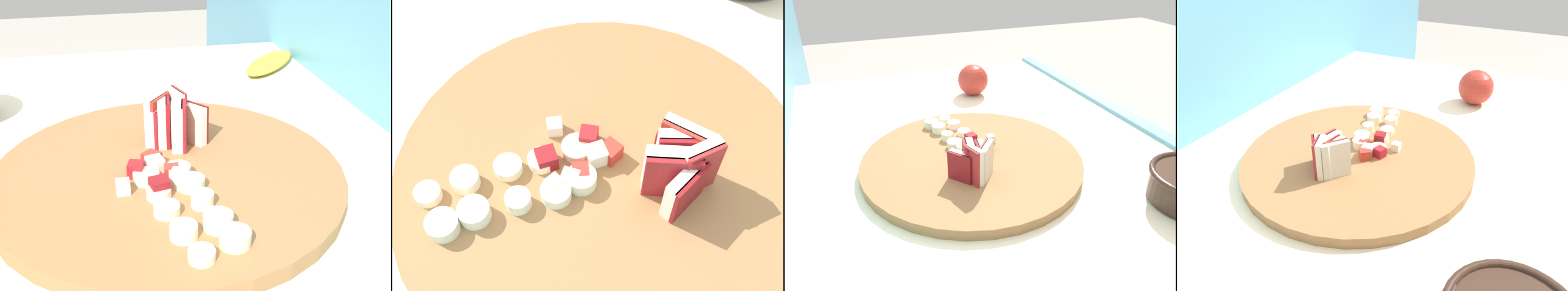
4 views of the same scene
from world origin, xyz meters
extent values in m
cube|color=beige|center=(0.00, 0.00, 0.45)|extent=(1.14, 0.77, 0.90)
cylinder|color=olive|center=(-0.02, 0.06, 0.91)|extent=(0.41, 0.41, 0.02)
cube|color=#B22D23|center=(-0.09, 0.06, 0.95)|extent=(0.04, 0.03, 0.06)
cube|color=beige|center=(-0.10, 0.06, 0.95)|extent=(0.04, 0.04, 0.06)
cube|color=maroon|center=(-0.09, 0.06, 0.94)|extent=(0.03, 0.03, 0.05)
cube|color=white|center=(-0.09, 0.06, 0.94)|extent=(0.04, 0.03, 0.05)
cube|color=maroon|center=(-0.09, 0.07, 0.95)|extent=(0.04, 0.01, 0.06)
cube|color=white|center=(-0.09, 0.06, 0.95)|extent=(0.04, 0.02, 0.06)
cube|color=maroon|center=(-0.08, 0.09, 0.95)|extent=(0.05, 0.02, 0.06)
cube|color=#EFE5CC|center=(-0.08, 0.08, 0.95)|extent=(0.05, 0.02, 0.06)
cube|color=maroon|center=(-0.09, 0.08, 0.94)|extent=(0.04, 0.01, 0.05)
cube|color=white|center=(-0.09, 0.07, 0.94)|extent=(0.05, 0.02, 0.05)
cube|color=#A32323|center=(-0.11, 0.08, 0.95)|extent=(0.04, 0.02, 0.07)
cube|color=#EFE5CC|center=(-0.10, 0.08, 0.95)|extent=(0.04, 0.02, 0.07)
cube|color=maroon|center=(-0.09, 0.10, 0.94)|extent=(0.04, 0.03, 0.05)
cube|color=white|center=(-0.09, 0.10, 0.94)|extent=(0.04, 0.04, 0.05)
cube|color=maroon|center=(-0.01, 0.02, 0.93)|extent=(0.02, 0.02, 0.02)
cube|color=maroon|center=(0.03, 0.04, 0.93)|extent=(0.02, 0.02, 0.02)
cube|color=white|center=(-0.02, 0.04, 0.93)|extent=(0.02, 0.02, 0.02)
cube|color=#B22D23|center=(-0.03, 0.04, 0.93)|extent=(0.03, 0.03, 0.02)
cube|color=#EFE5CC|center=(0.01, 0.06, 0.92)|extent=(0.02, 0.02, 0.02)
cube|color=white|center=(0.02, 0.00, 0.92)|extent=(0.01, 0.01, 0.01)
cube|color=#B22D23|center=(0.00, 0.06, 0.92)|extent=(0.02, 0.02, 0.02)
cube|color=#EFE5CC|center=(0.03, 0.06, 0.92)|extent=(0.02, 0.02, 0.01)
cylinder|color=#F4EAC6|center=(0.00, 0.03, 0.92)|extent=(0.03, 0.03, 0.01)
cylinder|color=white|center=(0.04, 0.04, 0.92)|extent=(0.03, 0.03, 0.01)
cylinder|color=#F4EAC6|center=(0.07, 0.04, 0.92)|extent=(0.03, 0.03, 0.01)
cylinder|color=white|center=(0.11, 0.05, 0.92)|extent=(0.03, 0.03, 0.01)
cylinder|color=beige|center=(0.14, 0.06, 0.92)|extent=(0.02, 0.02, 0.01)
cylinder|color=beige|center=(0.00, 0.06, 0.92)|extent=(0.03, 0.03, 0.02)
cylinder|color=#F4EAC6|center=(0.03, 0.07, 0.92)|extent=(0.03, 0.03, 0.01)
cylinder|color=#F4EAC6|center=(0.06, 0.08, 0.92)|extent=(0.02, 0.02, 0.02)
cylinder|color=white|center=(0.10, 0.08, 0.92)|extent=(0.03, 0.03, 0.02)
cylinder|color=beige|center=(0.13, 0.09, 0.92)|extent=(0.03, 0.03, 0.02)
camera|label=1|loc=(0.48, -0.02, 1.21)|focal=45.95mm
camera|label=2|loc=(0.03, 0.30, 1.36)|focal=48.52mm
camera|label=3|loc=(-0.60, 0.26, 1.28)|focal=35.09mm
camera|label=4|loc=(-0.49, -0.20, 1.27)|focal=32.79mm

